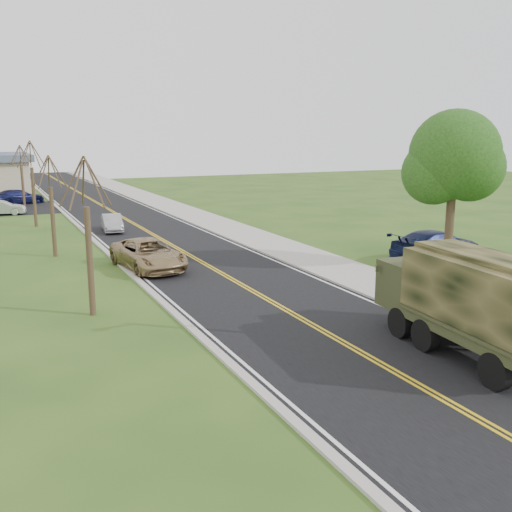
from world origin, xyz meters
TOP-DOWN VIEW (x-y plane):
  - ground at (0.00, 0.00)m, footprint 160.00×160.00m
  - road at (0.00, 40.00)m, footprint 8.00×120.00m
  - curb_right at (4.15, 40.00)m, footprint 0.30×120.00m
  - sidewalk_right at (5.90, 40.00)m, footprint 3.20×120.00m
  - curb_left at (-4.15, 40.00)m, footprint 0.30×120.00m
  - leafy_tree at (11.00, 10.01)m, footprint 4.83×4.50m
  - bare_tree_a at (-7.00, 10.00)m, footprint 1.93×2.26m
  - bare_tree_b at (-7.00, 22.00)m, footprint 1.83×2.14m
  - bare_tree_c at (-7.00, 34.00)m, footprint 2.04×2.39m
  - bare_tree_d at (-7.00, 46.00)m, footprint 1.88×2.20m
  - military_truck at (2.90, 0.69)m, footprint 2.88×6.92m
  - suv_champagne at (-3.00, 16.65)m, footprint 3.20×5.81m
  - sedan_silver at (-2.25, 29.22)m, footprint 1.70×3.84m
  - pickup_navy at (12.01, 11.89)m, footprint 5.88×2.80m
  - lot_car_silver at (-9.07, 42.00)m, footprint 3.98×1.98m
  - lot_car_navy at (-7.27, 50.00)m, footprint 5.45×3.75m

SIDE VIEW (x-z plane):
  - ground at x=0.00m, z-range 0.00..0.00m
  - road at x=0.00m, z-range 0.00..0.01m
  - sidewalk_right at x=5.90m, z-range 0.00..0.10m
  - curb_left at x=-4.15m, z-range 0.00..0.10m
  - curb_right at x=4.15m, z-range 0.00..0.12m
  - sedan_silver at x=-2.25m, z-range 0.00..1.23m
  - lot_car_silver at x=-9.07m, z-range 0.00..1.25m
  - lot_car_navy at x=-7.27m, z-range 0.00..1.47m
  - suv_champagne at x=-3.00m, z-range 0.00..1.54m
  - pickup_navy at x=12.01m, z-range 0.00..1.65m
  - military_truck at x=2.90m, z-range 0.25..3.61m
  - bare_tree_b at x=-7.00m, z-range -0.39..5.34m
  - bare_tree_d at x=-7.00m, z-range -0.40..5.50m
  - bare_tree_a at x=-7.00m, z-range -0.41..5.66m
  - bare_tree_c at x=-7.00m, z-range -0.44..5.99m
  - leafy_tree at x=11.00m, z-range 1.44..9.54m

